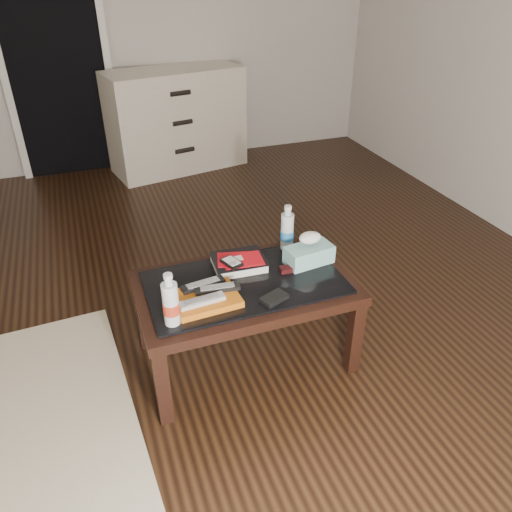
{
  "coord_description": "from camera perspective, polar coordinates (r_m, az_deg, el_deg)",
  "views": [
    {
      "loc": [
        -0.34,
        -2.29,
        1.77
      ],
      "look_at": [
        0.35,
        -0.42,
        0.55
      ],
      "focal_mm": 35.0,
      "sensor_mm": 36.0,
      "label": 1
    }
  ],
  "objects": [
    {
      "name": "ipod",
      "position": [
        2.34,
        -2.81,
        -0.71
      ],
      "size": [
        0.1,
        0.12,
        0.02
      ],
      "primitive_type": "cube",
      "rotation": [
        0.0,
        0.0,
        0.34
      ],
      "color": "black",
      "rests_on": "dvd_mailers"
    },
    {
      "name": "remote_black_back",
      "position": [
        2.23,
        -6.09,
        -3.22
      ],
      "size": [
        0.21,
        0.08,
        0.02
      ],
      "primitive_type": "cube",
      "rotation": [
        0.0,
        0.0,
        0.15
      ],
      "color": "black",
      "rests_on": "magazines"
    },
    {
      "name": "ground",
      "position": [
        2.91,
        -9.34,
        -6.46
      ],
      "size": [
        5.0,
        5.0,
        0.0
      ],
      "primitive_type": "plane",
      "color": "black",
      "rests_on": "ground"
    },
    {
      "name": "water_bottle_right",
      "position": [
        2.52,
        3.59,
        3.3
      ],
      "size": [
        0.08,
        0.08,
        0.24
      ],
      "primitive_type": "cylinder",
      "rotation": [
        0.0,
        0.0,
        -0.34
      ],
      "color": "silver",
      "rests_on": "coffee_table"
    },
    {
      "name": "textbook",
      "position": [
        2.41,
        -1.98,
        -0.74
      ],
      "size": [
        0.26,
        0.21,
        0.05
      ],
      "primitive_type": "cube",
      "rotation": [
        0.0,
        0.0,
        -0.05
      ],
      "color": "black",
      "rests_on": "coffee_table"
    },
    {
      "name": "flip_phone",
      "position": [
        2.39,
        3.82,
        -1.46
      ],
      "size": [
        0.09,
        0.05,
        0.02
      ],
      "primitive_type": "cube",
      "rotation": [
        0.0,
        0.0,
        -0.07
      ],
      "color": "black",
      "rests_on": "coffee_table"
    },
    {
      "name": "remote_black_front",
      "position": [
        2.2,
        -4.45,
        -3.68
      ],
      "size": [
        0.2,
        0.07,
        0.02
      ],
      "primitive_type": "cube",
      "rotation": [
        0.0,
        0.0,
        -0.11
      ],
      "color": "black",
      "rests_on": "magazines"
    },
    {
      "name": "dresser",
      "position": [
        4.78,
        -9.07,
        15.07
      ],
      "size": [
        1.27,
        0.72,
        0.9
      ],
      "rotation": [
        0.0,
        0.0,
        0.19
      ],
      "color": "beige",
      "rests_on": "ground"
    },
    {
      "name": "dvd_mailers",
      "position": [
        2.39,
        -2.14,
        -0.34
      ],
      "size": [
        0.22,
        0.18,
        0.01
      ],
      "primitive_type": "cube",
      "rotation": [
        0.0,
        0.0,
        -0.25
      ],
      "color": "red",
      "rests_on": "textbook"
    },
    {
      "name": "doorway",
      "position": [
        4.81,
        -22.04,
        20.46
      ],
      "size": [
        0.9,
        0.08,
        2.07
      ],
      "color": "black",
      "rests_on": "ground"
    },
    {
      "name": "remote_silver",
      "position": [
        2.13,
        -6.2,
        -5.09
      ],
      "size": [
        0.2,
        0.07,
        0.02
      ],
      "primitive_type": "cube",
      "rotation": [
        0.0,
        0.0,
        0.09
      ],
      "color": "#A6A6AB",
      "rests_on": "magazines"
    },
    {
      "name": "water_bottle_left",
      "position": [
        2.03,
        -9.77,
        -4.88
      ],
      "size": [
        0.07,
        0.07,
        0.24
      ],
      "primitive_type": "cylinder",
      "rotation": [
        0.0,
        0.0,
        -0.03
      ],
      "color": "silver",
      "rests_on": "coffee_table"
    },
    {
      "name": "coffee_table",
      "position": [
        2.35,
        -1.28,
        -4.21
      ],
      "size": [
        1.0,
        0.6,
        0.46
      ],
      "color": "black",
      "rests_on": "ground"
    },
    {
      "name": "magazines",
      "position": [
        2.19,
        -5.76,
        -4.91
      ],
      "size": [
        0.29,
        0.23,
        0.03
      ],
      "primitive_type": "cube",
      "rotation": [
        0.0,
        0.0,
        0.06
      ],
      "color": "#BF5F12",
      "rests_on": "coffee_table"
    },
    {
      "name": "tissue_box",
      "position": [
        2.44,
        6.06,
        0.15
      ],
      "size": [
        0.24,
        0.15,
        0.09
      ],
      "primitive_type": "cube",
      "rotation": [
        0.0,
        0.0,
        0.13
      ],
      "color": "teal",
      "rests_on": "coffee_table"
    },
    {
      "name": "wallet",
      "position": [
        2.19,
        2.09,
        -4.82
      ],
      "size": [
        0.14,
        0.11,
        0.02
      ],
      "primitive_type": "cube",
      "rotation": [
        0.0,
        0.0,
        0.39
      ],
      "color": "black",
      "rests_on": "coffee_table"
    }
  ]
}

